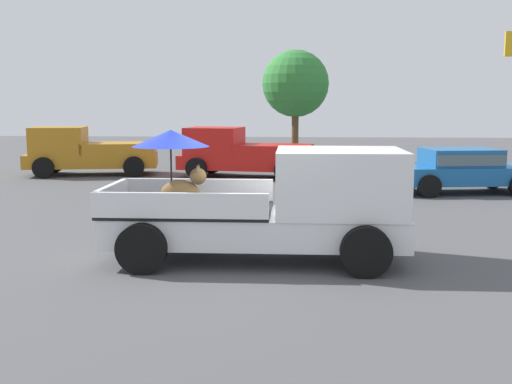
% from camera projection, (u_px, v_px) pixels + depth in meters
% --- Properties ---
extents(ground_plane, '(80.00, 80.00, 0.00)m').
position_uv_depth(ground_plane, '(256.00, 259.00, 10.73)').
color(ground_plane, '#4C4C4F').
extents(pickup_truck_main, '(5.07, 2.29, 2.22)m').
position_uv_depth(pickup_truck_main, '(281.00, 204.00, 10.56)').
color(pickup_truck_main, black).
rests_on(pickup_truck_main, ground).
extents(pickup_truck_red, '(5.05, 2.86, 1.80)m').
position_uv_depth(pickup_truck_red, '(87.00, 152.00, 23.40)').
color(pickup_truck_red, black).
rests_on(pickup_truck_red, ground).
extents(pickup_truck_far, '(5.01, 2.71, 1.80)m').
position_uv_depth(pickup_truck_far, '(241.00, 153.00, 22.71)').
color(pickup_truck_far, black).
rests_on(pickup_truck_far, ground).
extents(parked_sedan_near, '(4.53, 2.50, 1.33)m').
position_uv_depth(parked_sedan_near, '(462.00, 168.00, 18.67)').
color(parked_sedan_near, black).
rests_on(parked_sedan_near, ground).
extents(tree_by_lot, '(3.08, 3.08, 5.12)m').
position_uv_depth(tree_by_lot, '(295.00, 84.00, 28.75)').
color(tree_by_lot, brown).
rests_on(tree_by_lot, ground).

